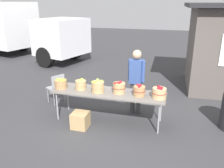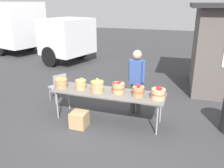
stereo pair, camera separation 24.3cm
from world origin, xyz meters
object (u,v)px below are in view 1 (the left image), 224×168
apple_basket_green_0 (61,84)px  folding_chair (57,86)px  produce_crate (80,120)px  apple_basket_red_1 (139,90)px  apple_basket_green_1 (81,85)px  apple_basket_red_0 (119,88)px  apple_basket_red_2 (159,93)px  box_truck (11,27)px  market_table (109,93)px  vendor_adult (136,77)px  apple_basket_green_2 (98,86)px

apple_basket_green_0 → folding_chair: (-0.51, 0.67, -0.36)m
produce_crate → apple_basket_red_1: bearing=20.9°
apple_basket_green_1 → apple_basket_red_0: apple_basket_red_0 is taller
apple_basket_green_0 → apple_basket_red_2: size_ratio=1.00×
apple_basket_red_2 → box_truck: 10.24m
apple_basket_green_1 → apple_basket_red_1: bearing=-0.6°
market_table → apple_basket_red_1: (0.74, -0.03, 0.16)m
market_table → produce_crate: size_ratio=7.29×
apple_basket_red_0 → folding_chair: (-1.97, 0.59, -0.37)m
market_table → box_truck: (-7.16, 5.86, 0.77)m
folding_chair → box_truck: bearing=-103.8°
apple_basket_green_0 → apple_basket_red_0: bearing=3.2°
apple_basket_red_0 → apple_basket_green_1: bearing=-178.5°
apple_basket_green_1 → folding_chair: bearing=148.8°
folding_chair → produce_crate: (1.19, -1.12, -0.32)m
apple_basket_green_0 → apple_basket_red_1: apple_basket_red_1 is taller
vendor_adult → produce_crate: bearing=56.8°
apple_basket_red_0 → vendor_adult: (0.30, 0.59, 0.11)m
apple_basket_red_1 → apple_basket_red_2: size_ratio=0.88×
apple_basket_red_1 → vendor_adult: 0.67m
apple_basket_green_0 → apple_basket_green_1: 0.51m
apple_basket_green_0 → apple_basket_red_1: (1.95, 0.04, 0.01)m
market_table → apple_basket_green_2: apple_basket_green_2 is taller
produce_crate → vendor_adult: bearing=45.9°
market_table → vendor_adult: bearing=48.0°
apple_basket_green_1 → vendor_adult: vendor_adult is taller
box_truck → produce_crate: 9.28m
apple_basket_green_2 → apple_basket_red_2: (1.43, 0.02, -0.01)m
apple_basket_red_2 → box_truck: bearing=144.7°
vendor_adult → folding_chair: vendor_adult is taller
vendor_adult → box_truck: (-7.70, 5.26, 0.50)m
apple_basket_red_2 → vendor_adult: (-0.64, 0.65, 0.11)m
vendor_adult → box_truck: 9.34m
apple_basket_green_0 → apple_basket_green_2: apple_basket_green_2 is taller
apple_basket_green_0 → produce_crate: 1.06m
apple_basket_green_0 → apple_basket_red_2: bearing=0.5°
folding_chair → produce_crate: bearing=76.9°
apple_basket_green_0 → apple_basket_green_2: size_ratio=1.02×
market_table → vendor_adult: vendor_adult is taller
apple_basket_red_2 → vendor_adult: bearing=134.3°
apple_basket_red_2 → produce_crate: 1.91m
apple_basket_green_1 → box_truck: size_ratio=0.04×
apple_basket_red_1 → folding_chair: size_ratio=0.33×
apple_basket_green_2 → folding_chair: bearing=155.5°
apple_basket_green_0 → box_truck: 8.42m
apple_basket_green_1 → apple_basket_red_1: size_ratio=0.99×
market_table → apple_basket_green_1: size_ratio=9.59×
folding_chair → apple_basket_green_1: bearing=89.1°
apple_basket_red_1 → box_truck: size_ratio=0.04×
apple_basket_green_1 → apple_basket_red_2: apple_basket_red_2 is taller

